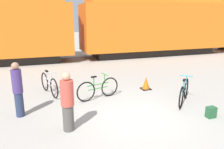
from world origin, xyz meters
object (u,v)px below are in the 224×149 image
person_in_purple (18,89)px  backpack (211,112)px  person_in_red (68,102)px  bicycle_green (98,89)px  bicycle_teal (184,92)px  freight_train (76,20)px  traffic_cone (146,83)px  bicycle_silver (49,84)px

person_in_purple → backpack: bearing=-26.5°
person_in_red → person_in_purple: person_in_purple is taller
bicycle_green → bicycle_teal: 3.10m
freight_train → traffic_cone: 8.24m
bicycle_green → bicycle_teal: size_ratio=1.29×
bicycle_silver → person_in_purple: size_ratio=1.04×
person_in_purple → person_in_red: bearing=-53.1°
bicycle_green → person_in_purple: person_in_purple is taller
bicycle_silver → person_in_red: (0.32, -3.15, 0.41)m
person_in_red → backpack: (4.22, -0.61, -0.64)m
traffic_cone → bicycle_green: bearing=-168.8°
freight_train → bicycle_green: size_ratio=28.62×
bicycle_teal → person_in_purple: size_ratio=0.79×
bicycle_teal → backpack: size_ratio=3.93×
bicycle_silver → bicycle_teal: bearing=-29.1°
bicycle_green → bicycle_teal: bicycle_teal is taller
person_in_red → bicycle_silver: bearing=59.3°
freight_train → bicycle_silver: (-2.36, -7.00, -2.36)m
freight_train → person_in_purple: freight_train is taller
bicycle_green → bicycle_silver: (-1.70, 1.12, 0.01)m
bicycle_teal → bicycle_silver: size_ratio=0.75×
freight_train → bicycle_teal: freight_train is taller
bicycle_green → person_in_red: (-1.38, -2.03, 0.42)m
freight_train → bicycle_teal: bearing=-77.4°
person_in_purple → freight_train: bearing=62.4°
bicycle_green → traffic_cone: bearing=11.2°
person_in_purple → traffic_cone: 5.05m
freight_train → traffic_cone: size_ratio=89.51×
backpack → person_in_purple: bearing=160.3°
bicycle_green → bicycle_silver: bearing=146.6°
bicycle_teal → person_in_purple: person_in_purple is taller
bicycle_silver → person_in_purple: person_in_purple is taller
backpack → person_in_red: bearing=171.7°
bicycle_teal → person_in_red: person_in_red is taller
bicycle_silver → backpack: bicycle_silver is taller
bicycle_teal → person_in_purple: bearing=172.7°
bicycle_silver → backpack: (4.54, -3.76, -0.23)m
bicycle_green → bicycle_silver: size_ratio=0.97×
freight_train → person_in_purple: (-3.33, -8.79, -1.89)m
bicycle_silver → backpack: bearing=-39.6°
person_in_red → traffic_cone: (3.59, 2.46, -0.56)m
person_in_purple → bicycle_teal: bearing=-14.2°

